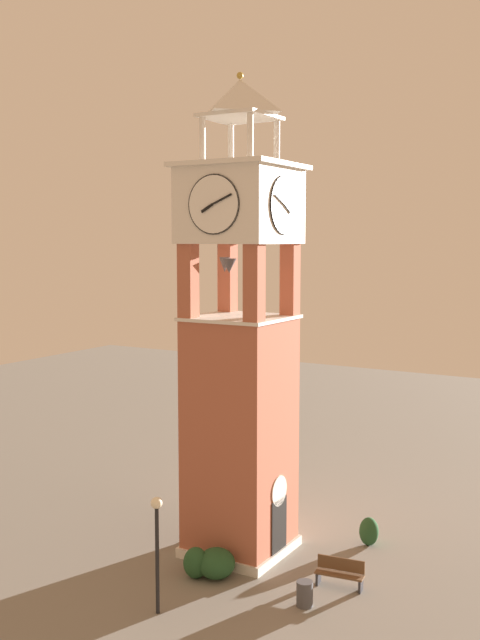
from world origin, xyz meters
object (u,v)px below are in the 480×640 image
at_px(park_bench, 340,573).
at_px(trash_bin, 305,594).
at_px(clock_tower, 240,360).
at_px(lamp_post, 157,533).

bearing_deg(park_bench, trash_bin, 166.25).
relative_size(clock_tower, park_bench, 10.45).
distance_m(clock_tower, trash_bin, 8.20).
height_order(park_bench, trash_bin, park_bench).
height_order(clock_tower, lamp_post, clock_tower).
bearing_deg(trash_bin, lamp_post, 126.11).
height_order(park_bench, lamp_post, lamp_post).
xyz_separation_m(clock_tower, trash_bin, (-2.63, -3.89, -6.72)).
distance_m(clock_tower, park_bench, 7.97).
relative_size(park_bench, trash_bin, 2.06).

